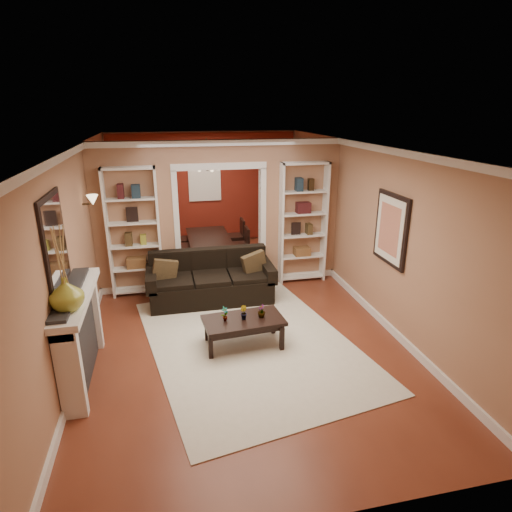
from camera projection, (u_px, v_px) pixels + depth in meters
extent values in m
plane|color=brown|center=(232.00, 309.00, 7.23)|extent=(8.00, 8.00, 0.00)
plane|color=white|center=(229.00, 145.00, 6.34)|extent=(8.00, 8.00, 0.00)
plane|color=#A87758|center=(205.00, 188.00, 10.47)|extent=(8.00, 0.00, 8.00)
plane|color=#A87758|center=(318.00, 383.00, 3.09)|extent=(8.00, 0.00, 8.00)
plane|color=#A87758|center=(80.00, 242.00, 6.33)|extent=(0.00, 8.00, 8.00)
plane|color=#A87758|center=(362.00, 225.00, 7.24)|extent=(0.00, 8.00, 8.00)
cube|color=#A87758|center=(220.00, 215.00, 7.89)|extent=(4.50, 0.15, 2.70)
cube|color=maroon|center=(205.00, 190.00, 10.45)|extent=(4.44, 0.04, 2.64)
cube|color=#8CA5CC|center=(205.00, 181.00, 10.34)|extent=(0.78, 0.03, 0.98)
cube|color=silver|center=(250.00, 342.00, 6.22)|extent=(3.34, 4.22, 0.01)
cube|color=black|center=(211.00, 278.00, 7.44)|extent=(2.19, 0.94, 0.85)
cube|color=brown|center=(165.00, 271.00, 7.21)|extent=(0.41, 0.17, 0.40)
cube|color=brown|center=(254.00, 264.00, 7.51)|extent=(0.44, 0.23, 0.42)
cube|color=black|center=(244.00, 332.00, 6.07)|extent=(1.17, 0.70, 0.42)
imported|color=#336626|center=(225.00, 314.00, 5.92)|extent=(0.13, 0.13, 0.21)
imported|color=#336626|center=(243.00, 313.00, 5.97)|extent=(0.12, 0.13, 0.19)
imported|color=#336626|center=(262.00, 311.00, 6.03)|extent=(0.11, 0.11, 0.19)
cube|color=white|center=(134.00, 233.00, 7.49)|extent=(0.90, 0.30, 2.30)
cube|color=white|center=(303.00, 223.00, 8.11)|extent=(0.90, 0.30, 2.30)
cube|color=white|center=(82.00, 337.00, 5.23)|extent=(0.32, 1.70, 1.16)
imported|color=olive|center=(66.00, 294.00, 4.57)|extent=(0.36, 0.36, 0.38)
cube|color=silver|center=(55.00, 242.00, 4.80)|extent=(0.03, 0.95, 1.10)
cube|color=#FFE0A5|center=(89.00, 202.00, 6.70)|extent=(0.18, 0.18, 0.22)
cube|color=black|center=(390.00, 229.00, 6.24)|extent=(0.04, 0.85, 1.05)
imported|color=black|center=(210.00, 248.00, 9.45)|extent=(1.61, 0.90, 0.57)
cube|color=black|center=(186.00, 247.00, 9.01)|extent=(0.48, 0.48, 0.89)
cube|color=black|center=(237.00, 245.00, 9.24)|extent=(0.42, 0.42, 0.82)
cube|color=black|center=(184.00, 240.00, 9.57)|extent=(0.54, 0.54, 0.86)
cube|color=black|center=(233.00, 237.00, 9.79)|extent=(0.50, 0.50, 0.86)
cube|color=#342817|center=(210.00, 168.00, 9.05)|extent=(0.50, 0.50, 0.30)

